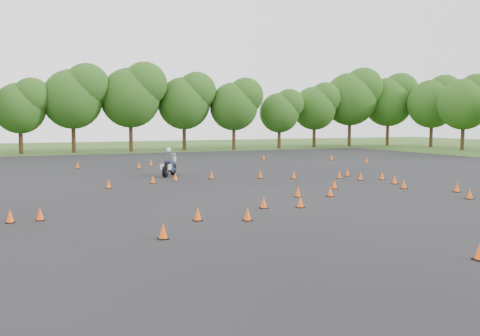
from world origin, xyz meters
The scene contains 5 objects.
ground centered at (0.00, 0.00, 0.00)m, with size 140.00×140.00×0.00m, color #2D5119.
asphalt_pad centered at (0.00, 6.00, 0.01)m, with size 62.00×62.00×0.00m, color black.
treeline centered at (3.91, 35.06, 4.67)m, with size 87.00×32.39×11.04m.
traffic_cones centered at (0.15, 6.35, 0.23)m, with size 36.70×33.55×0.45m.
rider_grey centered at (-0.96, 12.85, 0.91)m, with size 2.34×0.72×1.81m, color #3C3F43, non-canonical shape.
Camera 1 is at (-10.52, -19.66, 3.52)m, focal length 40.00 mm.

